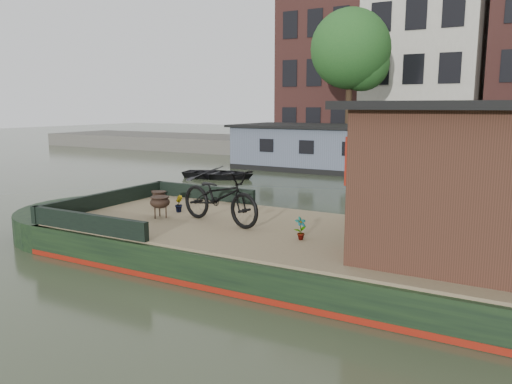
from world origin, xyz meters
The scene contains 18 objects.
ground centered at (0.00, 0.00, 0.00)m, with size 120.00×120.00×0.00m, color #2F3924.
houseboat_hull centered at (-1.33, 0.00, 0.27)m, with size 14.01×4.02×0.60m.
houseboat_deck centered at (0.00, 0.00, 0.62)m, with size 11.80×3.80×0.05m, color #7C6D4D.
bow_bulwark centered at (-5.07, 0.00, 0.82)m, with size 3.00×4.00×0.35m.
cabin centered at (2.19, 0.00, 1.88)m, with size 4.00×3.50×2.42m.
bicycle centered at (-2.66, -0.10, 1.20)m, with size 0.73×2.09×1.10m, color black.
potted_plant_a centered at (-0.70, -0.48, 0.86)m, with size 0.22×0.15×0.41m, color brown.
potted_plant_b centered at (-4.07, 0.35, 0.84)m, with size 0.20×0.16×0.37m, color maroon.
potted_plant_d centered at (-0.32, 1.70, 0.91)m, with size 0.29×0.29×0.52m, color brown.
brazier_front centered at (-4.04, -0.31, 0.88)m, with size 0.42×0.42×0.46m, color black, non-canonical shape.
brazier_rear centered at (-4.75, 0.51, 0.84)m, with size 0.36×0.36×0.39m, color black, non-canonical shape.
bollard_port centered at (-5.60, 1.34, 0.75)m, with size 0.18×0.18×0.21m, color black.
bollard_stbd centered at (-4.82, -1.61, 0.74)m, with size 0.16×0.16×0.18m, color black.
dinghy centered at (-8.71, 9.02, 0.32)m, with size 2.19×3.06×0.63m, color black.
far_houseboat centered at (0.00, 14.00, 0.97)m, with size 20.40×4.40×2.11m.
quay centered at (0.00, 20.50, 0.45)m, with size 60.00×6.00×0.90m, color #47443F.
townhouse_row centered at (0.15, 27.50, 7.90)m, with size 27.25×8.00×16.50m.
tree_left centered at (-6.36, 19.07, 5.89)m, with size 4.40×4.40×7.40m.
Camera 1 is at (2.79, -8.38, 3.00)m, focal length 35.00 mm.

